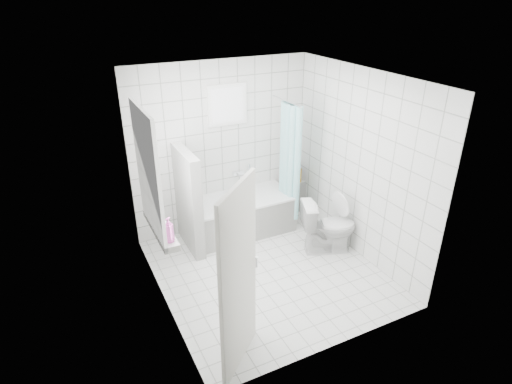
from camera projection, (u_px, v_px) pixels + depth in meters
ground at (267, 271)px, 5.82m from camera, size 3.00×3.00×0.00m
ceiling at (270, 78)px, 4.69m from camera, size 3.00×3.00×0.00m
wall_back at (222, 148)px, 6.46m from camera, size 2.80×0.02×2.60m
wall_front at (343, 245)px, 4.05m from camera, size 2.80×0.02×2.60m
wall_left at (156, 209)px, 4.69m from camera, size 0.02×3.00×2.60m
wall_right at (359, 166)px, 5.82m from camera, size 0.02×3.00×2.60m
window_left at (150, 173)px, 4.82m from camera, size 0.01×0.90×1.40m
window_back at (228, 105)px, 6.18m from camera, size 0.50×0.01×0.50m
window_sill at (161, 229)px, 5.16m from camera, size 0.18×1.02×0.08m
door at (239, 281)px, 4.03m from camera, size 0.61×0.57×2.00m
bathtub at (242, 215)px, 6.66m from camera, size 1.58×0.77×0.58m
partition_wall at (188, 201)px, 6.07m from camera, size 0.15×0.85×1.50m
tiled_ledge at (293, 195)px, 7.31m from camera, size 0.40×0.24×0.55m
toilet at (328, 227)px, 6.13m from camera, size 0.88×0.69×0.79m
curtain_rod at (286, 101)px, 6.18m from camera, size 0.02×0.80×0.02m
shower_curtain at (289, 162)px, 6.47m from camera, size 0.14×0.48×1.78m
tub_faucet at (238, 173)px, 6.72m from camera, size 0.18×0.06×0.06m
sill_bottles at (164, 223)px, 4.97m from camera, size 0.18×0.79×0.30m
ledge_bottles at (296, 175)px, 7.12m from camera, size 0.18×0.17×0.25m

